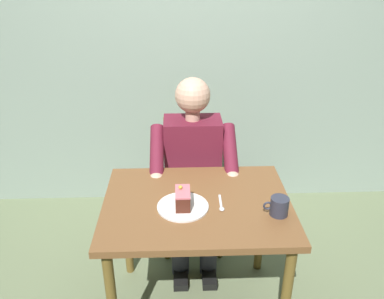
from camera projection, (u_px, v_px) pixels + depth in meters
cafe_rear_panel at (189, 12)px, 2.81m from camera, size 6.40×0.12×3.00m
dining_table at (197, 217)px, 2.07m from camera, size 0.96×0.73×0.73m
chair at (192, 177)px, 2.74m from camera, size 0.42×0.42×0.88m
seated_person at (193, 170)px, 2.52m from camera, size 0.53×0.58×1.21m
dessert_plate at (183, 207)px, 1.98m from camera, size 0.26×0.26×0.01m
cake_slice at (183, 198)px, 1.96m from camera, size 0.07×0.13×0.11m
coffee_cup at (279, 206)px, 1.91m from camera, size 0.12×0.09×0.09m
dessert_spoon at (221, 205)px, 1.99m from camera, size 0.03×0.14×0.01m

